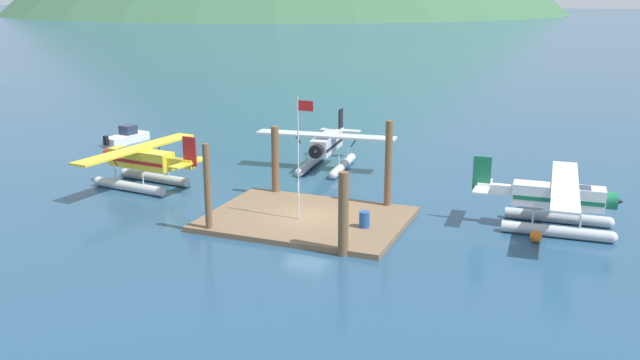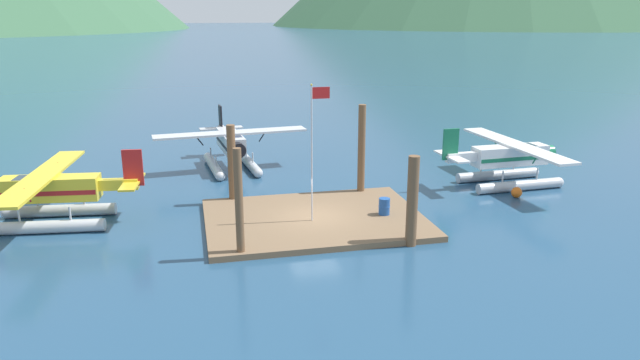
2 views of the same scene
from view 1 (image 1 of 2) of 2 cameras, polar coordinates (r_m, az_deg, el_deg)
name	(u,v)px [view 1 (image 1 of 2)]	position (r m, az deg, el deg)	size (l,w,h in m)	color
ground_plane	(307,221)	(39.01, -1.14, -3.50)	(1200.00, 1200.00, 0.00)	navy
dock_platform	(307,219)	(38.97, -1.14, -3.29)	(11.20, 8.37, 0.30)	brown
piling_near_left	(207,189)	(36.89, -9.43, -0.77)	(0.36, 0.36, 5.00)	brown
piling_near_right	(343,214)	(33.41, 1.98, -2.90)	(0.52, 0.52, 4.31)	brown
piling_far_left	(275,162)	(43.42, -3.78, 1.56)	(0.48, 0.48, 4.55)	brown
piling_far_right	(388,166)	(40.56, 5.76, 1.17)	(0.43, 0.43, 5.45)	brown
flagpole	(300,146)	(37.33, -1.69, 2.88)	(0.95, 0.10, 6.94)	silver
fuel_drum	(364,219)	(37.12, 3.75, -3.33)	(0.62, 0.62, 0.88)	#1E4C99
mooring_buoy	(536,236)	(37.50, 17.69, -4.54)	(0.64, 0.64, 0.64)	orange
seaplane_silver_bow_left	(326,148)	(50.24, 0.55, 2.69)	(10.49, 7.96, 3.84)	#B7BABF
seaplane_white_stbd_fwd	(558,203)	(39.42, 19.38, -1.80)	(7.98, 10.45, 3.84)	#B7BABF
seaplane_yellow_port_fwd	(141,164)	(47.14, -14.79, 1.31)	(7.95, 10.49, 3.84)	#B7BABF
boat_white_open_west	(127,137)	(61.95, -15.88, 3.51)	(2.13, 4.86, 1.50)	silver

